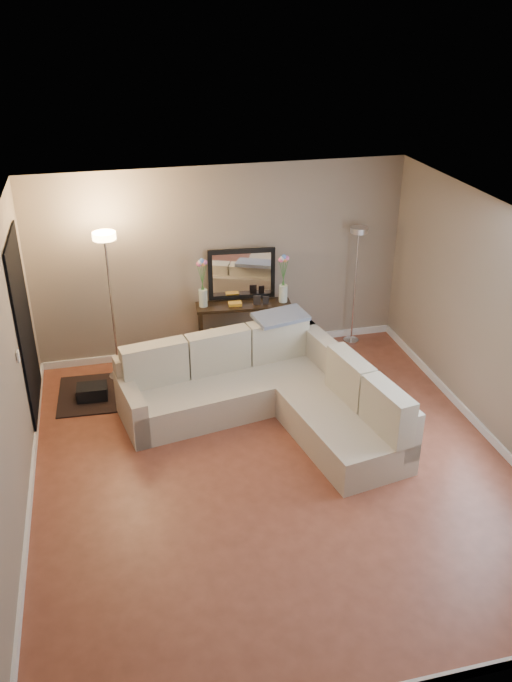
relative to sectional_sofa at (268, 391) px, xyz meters
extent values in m
cube|color=brown|center=(-0.19, -0.95, -0.34)|extent=(5.00, 5.50, 0.01)
cube|color=white|center=(-0.19, -0.95, 2.27)|extent=(5.00, 5.50, 0.01)
cube|color=gray|center=(-0.19, 1.81, 0.96)|extent=(5.00, 0.02, 2.60)
cube|color=gray|center=(-0.19, -3.71, 0.96)|extent=(5.00, 0.02, 2.60)
cube|color=gray|center=(-2.70, -0.95, 0.96)|extent=(0.02, 5.50, 2.60)
cube|color=gray|center=(2.32, -0.95, 0.96)|extent=(0.02, 5.50, 2.60)
cube|color=white|center=(-0.19, 1.78, -0.29)|extent=(5.00, 0.03, 0.10)
cube|color=white|center=(-2.67, -0.95, -0.29)|extent=(0.03, 5.50, 0.10)
cube|color=white|center=(2.30, -0.95, -0.29)|extent=(0.03, 5.50, 0.10)
cube|color=black|center=(-2.67, 0.75, 0.76)|extent=(0.02, 1.20, 2.20)
cube|color=white|center=(-2.67, -0.10, 0.86)|extent=(0.02, 0.08, 0.12)
cube|color=beige|center=(-0.40, 0.31, -0.14)|extent=(2.70, 1.34, 0.40)
cube|color=beige|center=(-0.46, 0.65, 0.14)|extent=(2.57, 0.66, 0.56)
cube|color=beige|center=(-1.59, 0.10, -0.06)|extent=(0.34, 0.91, 0.56)
cube|color=beige|center=(0.65, -0.76, -0.14)|extent=(1.16, 1.72, 0.40)
cube|color=beige|center=(0.92, -0.25, 0.14)|extent=(0.64, 2.48, 0.56)
cube|color=beige|center=(-1.27, 0.40, 0.32)|extent=(0.80, 0.35, 0.52)
cube|color=beige|center=(-0.49, 0.54, 0.32)|extent=(0.80, 0.35, 0.52)
cube|color=beige|center=(0.29, 0.68, 0.32)|extent=(0.80, 0.35, 0.52)
cube|color=beige|center=(0.84, -0.42, 0.32)|extent=(0.34, 0.74, 0.52)
cube|color=beige|center=(0.97, -1.15, 0.32)|extent=(0.34, 0.74, 0.52)
cube|color=slate|center=(0.34, 0.71, 0.61)|extent=(0.72, 0.52, 0.09)
cube|color=black|center=(0.05, 1.54, 0.43)|extent=(1.30, 0.46, 0.04)
cube|color=black|center=(-0.55, 1.46, 0.03)|extent=(0.05, 0.05, 0.75)
cube|color=black|center=(-0.52, 1.73, 0.03)|extent=(0.05, 0.05, 0.75)
cube|color=black|center=(0.62, 1.35, 0.03)|extent=(0.05, 0.05, 0.75)
cube|color=black|center=(0.65, 1.62, 0.03)|extent=(0.05, 0.05, 0.75)
cube|color=black|center=(0.05, 1.54, -0.16)|extent=(1.22, 0.43, 0.03)
cube|color=#BF3333|center=(-0.47, 1.59, -0.05)|extent=(0.04, 0.16, 0.19)
cube|color=#3359A5|center=(-0.43, 1.59, -0.04)|extent=(0.05, 0.16, 0.21)
cube|color=gold|center=(-0.39, 1.58, -0.03)|extent=(0.06, 0.16, 0.23)
cube|color=#3F7F4C|center=(-0.34, 1.58, -0.05)|extent=(0.06, 0.16, 0.19)
cube|color=#994C99|center=(-0.29, 1.57, -0.04)|extent=(0.04, 0.16, 0.21)
cube|color=orange|center=(-0.25, 1.57, -0.03)|extent=(0.05, 0.16, 0.23)
cube|color=#262626|center=(-0.20, 1.56, -0.05)|extent=(0.06, 0.16, 0.19)
cube|color=#4C99B2|center=(-0.15, 1.56, -0.04)|extent=(0.06, 0.16, 0.21)
cube|color=#B2A58C|center=(-0.11, 1.55, -0.03)|extent=(0.04, 0.16, 0.23)
cube|color=brown|center=(-0.07, 1.55, -0.05)|extent=(0.05, 0.16, 0.19)
cube|color=navy|center=(-0.02, 1.55, -0.04)|extent=(0.06, 0.16, 0.21)
cube|color=gold|center=(0.03, 1.54, -0.03)|extent=(0.06, 0.16, 0.23)
cube|color=black|center=(0.06, 1.70, 0.82)|extent=(0.90, 0.13, 0.71)
cube|color=white|center=(0.06, 1.68, 0.82)|extent=(0.78, 0.08, 0.59)
cube|color=gold|center=(-0.07, 1.52, 0.47)|extent=(0.19, 0.13, 0.04)
cube|color=black|center=(0.22, 1.47, 0.52)|extent=(0.10, 0.03, 0.13)
cube|color=black|center=(0.34, 1.46, 0.51)|extent=(0.08, 0.03, 0.11)
cylinder|color=silver|center=(-0.49, 1.59, 0.57)|extent=(0.13, 0.13, 0.24)
cylinder|color=#38722D|center=(-0.51, 1.59, 0.85)|extent=(0.10, 0.02, 0.40)
sphere|color=#E5598C|center=(-0.53, 1.59, 1.05)|extent=(0.07, 0.07, 0.07)
cylinder|color=#38722D|center=(-0.50, 1.59, 0.86)|extent=(0.05, 0.01, 0.43)
sphere|color=white|center=(-0.51, 1.59, 1.07)|extent=(0.07, 0.07, 0.07)
cylinder|color=#38722D|center=(-0.49, 1.59, 0.86)|extent=(0.01, 0.01, 0.45)
sphere|color=#598CE5|center=(-0.49, 1.59, 1.09)|extent=(0.07, 0.07, 0.07)
cylinder|color=#38722D|center=(-0.48, 1.59, 0.85)|extent=(0.05, 0.01, 0.41)
sphere|color=#E58C4C|center=(-0.47, 1.59, 1.05)|extent=(0.07, 0.07, 0.07)
cylinder|color=#38722D|center=(-0.47, 1.59, 0.86)|extent=(0.10, 0.02, 0.42)
sphere|color=#D866B2|center=(-0.45, 1.59, 1.07)|extent=(0.07, 0.07, 0.07)
cylinder|color=silver|center=(0.58, 1.49, 0.57)|extent=(0.13, 0.13, 0.24)
cylinder|color=#38722D|center=(0.57, 1.49, 0.85)|extent=(0.10, 0.02, 0.40)
sphere|color=#E5598C|center=(0.55, 1.49, 1.05)|extent=(0.07, 0.07, 0.07)
cylinder|color=#38722D|center=(0.58, 1.49, 0.86)|extent=(0.05, 0.01, 0.43)
sphere|color=white|center=(0.57, 1.49, 1.07)|extent=(0.07, 0.07, 0.07)
cylinder|color=#38722D|center=(0.58, 1.49, 0.86)|extent=(0.01, 0.01, 0.45)
sphere|color=#598CE5|center=(0.58, 1.49, 1.09)|extent=(0.07, 0.07, 0.07)
cylinder|color=#38722D|center=(0.59, 1.49, 0.85)|extent=(0.05, 0.01, 0.41)
sphere|color=#E58C4C|center=(0.60, 1.49, 1.05)|extent=(0.07, 0.07, 0.07)
cylinder|color=#38722D|center=(0.60, 1.49, 0.86)|extent=(0.10, 0.02, 0.42)
sphere|color=#D866B2|center=(0.62, 1.48, 1.07)|extent=(0.07, 0.07, 0.07)
cylinder|color=silver|center=(-1.68, 1.34, -0.32)|extent=(0.27, 0.27, 0.03)
cylinder|color=silver|center=(-1.68, 1.34, 0.62)|extent=(0.03, 0.03, 1.89)
cylinder|color=#FFBF72|center=(-1.68, 1.34, 1.60)|extent=(0.29, 0.29, 0.09)
cylinder|color=silver|center=(1.66, 1.60, -0.32)|extent=(0.28, 0.28, 0.03)
cylinder|color=silver|center=(1.66, 1.60, 0.49)|extent=(0.03, 0.03, 1.63)
cylinder|color=silver|center=(1.66, 1.60, 1.34)|extent=(0.30, 0.30, 0.07)
cube|color=black|center=(-1.81, 0.97, -0.33)|extent=(1.34, 1.03, 0.02)
cube|color=black|center=(-2.03, 0.88, -0.27)|extent=(0.38, 0.28, 0.24)
camera|label=1|loc=(-1.71, -6.44, 4.09)|focal=35.00mm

